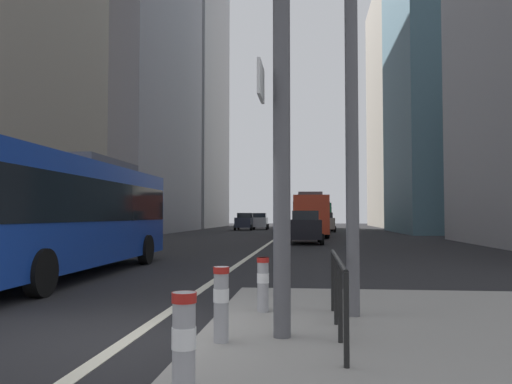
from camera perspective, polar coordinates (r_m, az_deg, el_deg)
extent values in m
plane|color=black|center=(27.08, 0.78, -6.13)|extent=(160.00, 160.00, 0.00)
cube|color=beige|center=(37.04, 2.18, -5.17)|extent=(0.20, 80.00, 0.01)
cube|color=#9E9EA3|center=(77.51, -8.12, 10.96)|extent=(10.76, 19.98, 39.58)
cube|color=slate|center=(55.81, 21.42, 13.01)|extent=(12.36, 16.46, 33.01)
cube|color=gray|center=(78.72, 16.70, 8.98)|extent=(10.10, 24.02, 34.62)
cube|color=#14389E|center=(15.25, -20.30, -2.24)|extent=(2.69, 11.26, 2.75)
cube|color=black|center=(15.25, -20.28, -0.95)|extent=(2.73, 11.04, 1.10)
cube|color=#4C4C51|center=(16.86, -17.78, 2.90)|extent=(1.82, 4.07, 0.30)
cylinder|color=black|center=(11.56, -22.64, -8.23)|extent=(0.32, 1.00, 1.00)
cylinder|color=black|center=(18.21, -12.05, -6.23)|extent=(0.32, 1.00, 1.00)
cylinder|color=black|center=(19.05, -19.01, -5.98)|extent=(0.32, 1.00, 1.00)
cube|color=red|center=(41.58, 5.87, -2.50)|extent=(2.84, 11.67, 2.75)
cube|color=black|center=(41.59, 5.87, -2.03)|extent=(2.87, 11.44, 1.10)
cube|color=#4C4C51|center=(39.88, 5.93, -0.31)|extent=(1.87, 4.23, 0.30)
cylinder|color=black|center=(45.30, 4.23, -4.06)|extent=(0.33, 1.01, 1.00)
cylinder|color=black|center=(45.36, 7.27, -4.05)|extent=(0.33, 1.01, 1.00)
cylinder|color=black|center=(37.87, 4.21, -4.35)|extent=(0.33, 1.01, 1.00)
cylinder|color=black|center=(37.95, 7.85, -4.33)|extent=(0.33, 1.01, 1.00)
cube|color=#198456|center=(65.19, 6.97, -2.52)|extent=(2.62, 11.22, 2.75)
cube|color=black|center=(65.20, 6.96, -2.22)|extent=(2.66, 11.00, 1.10)
cube|color=#4C4C51|center=(63.54, 7.00, -1.14)|extent=(1.79, 4.05, 0.30)
cylinder|color=black|center=(68.76, 5.88, -3.55)|extent=(0.31, 1.00, 1.00)
cylinder|color=black|center=(68.83, 7.89, -3.54)|extent=(0.31, 1.00, 1.00)
cylinder|color=black|center=(61.60, 5.95, -3.66)|extent=(0.31, 1.00, 1.00)
cylinder|color=black|center=(61.67, 8.18, -3.65)|extent=(0.31, 1.00, 1.00)
cube|color=#232838|center=(58.90, -1.25, -3.36)|extent=(1.80, 4.42, 1.10)
cube|color=black|center=(59.04, -1.23, -2.58)|extent=(1.50, 2.39, 0.52)
cylinder|color=black|center=(57.31, -0.53, -3.94)|extent=(0.22, 0.64, 0.64)
cylinder|color=black|center=(57.54, -2.33, -3.93)|extent=(0.22, 0.64, 0.64)
cylinder|color=black|center=(60.29, -0.22, -3.87)|extent=(0.22, 0.64, 0.64)
cylinder|color=black|center=(60.51, -1.93, -3.86)|extent=(0.22, 0.64, 0.64)
cube|color=#B2A899|center=(52.64, 7.51, -3.44)|extent=(1.99, 4.50, 1.10)
cube|color=black|center=(52.48, 7.52, -2.55)|extent=(1.61, 2.46, 0.52)
cylinder|color=black|center=(54.09, 6.43, -4.00)|extent=(0.25, 0.65, 0.64)
cylinder|color=black|center=(54.22, 8.36, -3.99)|extent=(0.25, 0.65, 0.64)
cylinder|color=black|center=(51.09, 6.63, -4.08)|extent=(0.25, 0.65, 0.64)
cylinder|color=black|center=(51.23, 8.66, -4.07)|extent=(0.25, 0.65, 0.64)
cube|color=black|center=(30.85, 5.42, -4.07)|extent=(1.91, 4.44, 1.10)
cube|color=black|center=(30.68, 5.42, -2.56)|extent=(1.56, 2.41, 0.52)
cylinder|color=black|center=(32.35, 3.75, -4.98)|extent=(0.24, 0.65, 0.64)
cylinder|color=black|center=(32.38, 6.98, -4.96)|extent=(0.24, 0.65, 0.64)
cylinder|color=black|center=(29.37, 3.70, -5.22)|extent=(0.24, 0.65, 0.64)
cylinder|color=black|center=(29.41, 7.26, -5.20)|extent=(0.24, 0.65, 0.64)
cube|color=silver|center=(61.39, 0.41, -3.33)|extent=(1.90, 4.13, 1.10)
cube|color=black|center=(61.53, 0.42, -2.58)|extent=(1.56, 2.25, 0.52)
cylinder|color=black|center=(59.96, 1.19, -3.88)|extent=(0.24, 0.65, 0.64)
cylinder|color=black|center=(60.08, -0.55, -3.87)|extent=(0.24, 0.65, 0.64)
cylinder|color=black|center=(62.73, 1.32, -3.82)|extent=(0.24, 0.65, 0.64)
cylinder|color=black|center=(62.85, -0.34, -3.82)|extent=(0.24, 0.65, 0.64)
cylinder|color=#515156|center=(6.72, 2.83, 10.08)|extent=(0.22, 0.22, 6.00)
cube|color=white|center=(6.61, 0.53, 12.08)|extent=(0.04, 0.60, 0.44)
cylinder|color=#56565B|center=(8.43, 10.45, 14.53)|extent=(0.20, 0.20, 8.00)
cylinder|color=#99999E|center=(4.24, -7.96, -17.09)|extent=(0.18, 0.18, 0.93)
cylinder|color=white|center=(4.21, -7.95, -15.63)|extent=(0.19, 0.19, 0.17)
cylinder|color=#B21E19|center=(4.15, -7.92, -11.43)|extent=(0.20, 0.20, 0.08)
cylinder|color=#99999E|center=(6.40, -3.86, -12.25)|extent=(0.18, 0.18, 0.90)
cylinder|color=white|center=(6.38, -3.86, -11.29)|extent=(0.19, 0.19, 0.16)
cylinder|color=#B21E19|center=(6.34, -3.85, -8.58)|extent=(0.20, 0.20, 0.08)
cylinder|color=#99999E|center=(8.33, 0.77, -10.15)|extent=(0.18, 0.18, 0.86)
cylinder|color=white|center=(8.32, 0.77, -9.45)|extent=(0.19, 0.19, 0.15)
cylinder|color=#B21E19|center=(8.29, 0.77, -7.48)|extent=(0.20, 0.20, 0.08)
cylinder|color=black|center=(5.43, 9.92, -13.71)|extent=(0.06, 0.06, 0.95)
cylinder|color=black|center=(6.44, 9.28, -11.94)|extent=(0.06, 0.06, 0.95)
cylinder|color=black|center=(7.46, 8.81, -10.65)|extent=(0.06, 0.06, 0.95)
cylinder|color=black|center=(8.49, 8.46, -9.67)|extent=(0.06, 0.06, 0.95)
cylinder|color=black|center=(6.90, 9.00, -7.34)|extent=(0.06, 3.10, 0.06)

